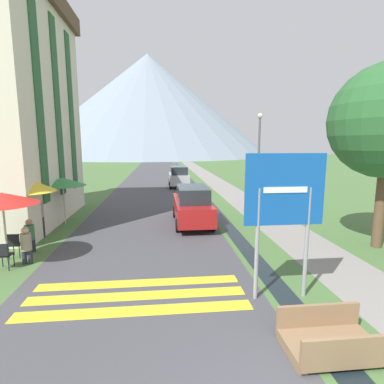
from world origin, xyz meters
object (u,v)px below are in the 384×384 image
parked_car_far (179,177)px  cafe_chair_far_right (46,220)px  person_standing_terrace (40,214)px  cafe_chair_nearest (3,254)px  cafe_chair_near_left (15,243)px  person_seated_near (26,244)px  road_sign (284,203)px  person_seated_far (30,234)px  cafe_umbrella_front_red (2,199)px  footbridge (332,341)px  streetlamp (259,154)px  parked_car_near (192,205)px  cafe_umbrella_middle_yellow (30,186)px  cafe_umbrella_rear_green (63,182)px

parked_car_far → cafe_chair_far_right: (-6.62, -13.14, -0.39)m
person_standing_terrace → cafe_chair_nearest: bearing=-87.7°
cafe_chair_near_left → person_seated_near: size_ratio=0.70×
parked_car_far → person_standing_terrace: (-6.50, -14.01, 0.09)m
road_sign → person_seated_far: 8.68m
cafe_chair_near_left → cafe_umbrella_front_red: (0.11, -0.72, 1.64)m
footbridge → cafe_chair_far_right: (-8.09, 8.57, 0.29)m
parked_car_far → streetlamp: 10.72m
person_seated_far → parked_car_near: bearing=27.5°
cafe_umbrella_front_red → cafe_umbrella_middle_yellow: size_ratio=0.96×
cafe_chair_near_left → cafe_umbrella_rear_green: bearing=100.8°
cafe_chair_far_right → person_standing_terrace: 1.01m
person_seated_near → cafe_chair_far_right: bearing=101.6°
person_seated_far → person_standing_terrace: size_ratio=0.69×
cafe_chair_near_left → road_sign: bearing=-8.4°
parked_car_far → footbridge: bearing=-86.1°
cafe_chair_near_left → cafe_umbrella_front_red: cafe_umbrella_front_red is taller
cafe_umbrella_middle_yellow → streetlamp: bearing=23.9°
cafe_chair_far_right → person_seated_near: size_ratio=0.70×
parked_car_far → person_seated_far: 16.91m
cafe_chair_nearest → streetlamp: (10.36, 7.56, 2.71)m
footbridge → person_standing_terrace: size_ratio=0.99×
parked_car_near → person_seated_far: bearing=-152.5°
parked_car_near → cafe_chair_near_left: (-6.36, -3.69, -0.40)m
road_sign → person_standing_terrace: road_sign is taller
parked_car_near → cafe_umbrella_middle_yellow: 6.85m
parked_car_near → cafe_chair_near_left: parked_car_near is taller
parked_car_near → streetlamp: (4.12, 2.88, 2.32)m
cafe_umbrella_middle_yellow → person_seated_far: 2.08m
cafe_chair_near_left → cafe_umbrella_front_red: bearing=-65.7°
road_sign → footbridge: bearing=-85.5°
cafe_chair_near_left → person_seated_far: bearing=77.4°
person_standing_terrace → person_seated_near: bearing=-77.3°
road_sign → parked_car_far: size_ratio=0.92×
parked_car_far → person_seated_near: (-5.87, -16.82, -0.23)m
person_seated_far → cafe_chair_near_left: bearing=-118.0°
cafe_chair_near_left → cafe_umbrella_middle_yellow: 2.52m
cafe_chair_far_right → person_standing_terrace: size_ratio=0.49×
cafe_chair_near_left → person_seated_near: (0.62, -0.58, 0.16)m
cafe_umbrella_rear_green → streetlamp: 10.47m
parked_car_near → person_standing_terrace: (-6.37, -1.45, 0.09)m
cafe_chair_nearest → person_seated_near: 0.67m
person_seated_near → person_seated_far: bearing=107.2°
road_sign → person_standing_terrace: (-7.81, 5.68, -1.39)m
streetlamp → person_standing_terrace: bearing=-157.6°
parked_car_far → person_seated_near: 17.82m
cafe_chair_far_right → person_standing_terrace: bearing=-69.1°
cafe_chair_near_left → person_standing_terrace: person_standing_terrace is taller
cafe_chair_far_right → parked_car_far: bearing=76.4°
cafe_umbrella_middle_yellow → streetlamp: size_ratio=0.44×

